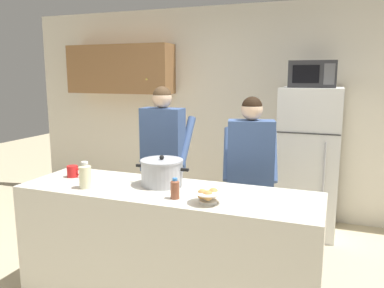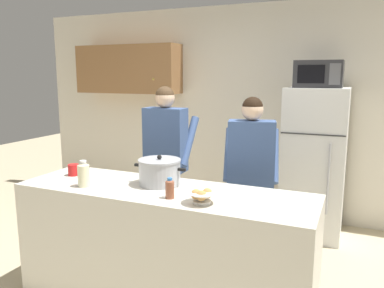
{
  "view_description": "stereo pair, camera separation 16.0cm",
  "coord_description": "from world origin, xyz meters",
  "px_view_note": "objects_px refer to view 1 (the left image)",
  "views": [
    {
      "loc": [
        1.14,
        -2.49,
        1.76
      ],
      "look_at": [
        0.0,
        0.55,
        1.17
      ],
      "focal_mm": 35.94,
      "sensor_mm": 36.0,
      "label": 1
    },
    {
      "loc": [
        1.29,
        -2.43,
        1.76
      ],
      "look_at": [
        0.0,
        0.55,
        1.17
      ],
      "focal_mm": 35.94,
      "sensor_mm": 36.0,
      "label": 2
    }
  ],
  "objects_px": {
    "refrigerator": "(308,161)",
    "bottle_mid_counter": "(85,175)",
    "person_near_pot": "(163,148)",
    "coffee_mug": "(73,171)",
    "person_by_sink": "(250,165)",
    "cooking_pot": "(162,172)",
    "microwave": "(313,74)",
    "bread_bowl": "(208,196)",
    "bottle_near_edge": "(175,188)"
  },
  "relations": [
    {
      "from": "refrigerator",
      "to": "bottle_mid_counter",
      "type": "xyz_separation_m",
      "value": [
        -1.47,
        -2.03,
        0.21
      ]
    },
    {
      "from": "person_near_pot",
      "to": "coffee_mug",
      "type": "distance_m",
      "value": 0.99
    },
    {
      "from": "person_near_pot",
      "to": "person_by_sink",
      "type": "relative_size",
      "value": 1.05
    },
    {
      "from": "refrigerator",
      "to": "coffee_mug",
      "type": "distance_m",
      "value": 2.52
    },
    {
      "from": "refrigerator",
      "to": "cooking_pot",
      "type": "xyz_separation_m",
      "value": [
        -0.97,
        -1.75,
        0.21
      ]
    },
    {
      "from": "person_by_sink",
      "to": "coffee_mug",
      "type": "xyz_separation_m",
      "value": [
        -1.34,
        -0.71,
        -0.01
      ]
    },
    {
      "from": "cooking_pot",
      "to": "bottle_mid_counter",
      "type": "xyz_separation_m",
      "value": [
        -0.5,
        -0.28,
        -0.0
      ]
    },
    {
      "from": "microwave",
      "to": "bread_bowl",
      "type": "xyz_separation_m",
      "value": [
        -0.5,
        -2.01,
        -0.79
      ]
    },
    {
      "from": "bread_bowl",
      "to": "refrigerator",
      "type": "bearing_deg",
      "value": 76.09
    },
    {
      "from": "microwave",
      "to": "person_by_sink",
      "type": "xyz_separation_m",
      "value": [
        -0.42,
        -1.07,
        -0.79
      ]
    },
    {
      "from": "person_by_sink",
      "to": "bottle_near_edge",
      "type": "height_order",
      "value": "person_by_sink"
    },
    {
      "from": "coffee_mug",
      "to": "microwave",
      "type": "bearing_deg",
      "value": 45.18
    },
    {
      "from": "coffee_mug",
      "to": "bottle_mid_counter",
      "type": "xyz_separation_m",
      "value": [
        0.29,
        -0.23,
        0.05
      ]
    },
    {
      "from": "cooking_pot",
      "to": "bread_bowl",
      "type": "distance_m",
      "value": 0.55
    },
    {
      "from": "bread_bowl",
      "to": "cooking_pot",
      "type": "bearing_deg",
      "value": 148.59
    },
    {
      "from": "bread_bowl",
      "to": "bottle_near_edge",
      "type": "xyz_separation_m",
      "value": [
        -0.24,
        0.01,
        0.02
      ]
    },
    {
      "from": "person_near_pot",
      "to": "cooking_pot",
      "type": "relative_size",
      "value": 3.76
    },
    {
      "from": "person_near_pot",
      "to": "cooking_pot",
      "type": "xyz_separation_m",
      "value": [
        0.38,
        -0.85,
        -0.01
      ]
    },
    {
      "from": "cooking_pot",
      "to": "bottle_mid_counter",
      "type": "bearing_deg",
      "value": -151.16
    },
    {
      "from": "microwave",
      "to": "person_by_sink",
      "type": "distance_m",
      "value": 1.39
    },
    {
      "from": "person_near_pot",
      "to": "bread_bowl",
      "type": "relative_size",
      "value": 7.5
    },
    {
      "from": "microwave",
      "to": "bread_bowl",
      "type": "distance_m",
      "value": 2.22
    },
    {
      "from": "bread_bowl",
      "to": "bottle_near_edge",
      "type": "relative_size",
      "value": 1.51
    },
    {
      "from": "person_by_sink",
      "to": "bottle_mid_counter",
      "type": "bearing_deg",
      "value": -138.21
    },
    {
      "from": "bottle_mid_counter",
      "to": "refrigerator",
      "type": "bearing_deg",
      "value": 54.0
    },
    {
      "from": "cooking_pot",
      "to": "bread_bowl",
      "type": "bearing_deg",
      "value": -31.41
    },
    {
      "from": "cooking_pot",
      "to": "coffee_mug",
      "type": "distance_m",
      "value": 0.8
    },
    {
      "from": "refrigerator",
      "to": "bottle_near_edge",
      "type": "relative_size",
      "value": 11.18
    },
    {
      "from": "bottle_near_edge",
      "to": "bottle_mid_counter",
      "type": "xyz_separation_m",
      "value": [
        -0.73,
        -0.01,
        0.03
      ]
    },
    {
      "from": "person_near_pot",
      "to": "bread_bowl",
      "type": "distance_m",
      "value": 1.42
    },
    {
      "from": "person_near_pot",
      "to": "bottle_mid_counter",
      "type": "distance_m",
      "value": 1.13
    },
    {
      "from": "cooking_pot",
      "to": "bottle_near_edge",
      "type": "height_order",
      "value": "cooking_pot"
    },
    {
      "from": "cooking_pot",
      "to": "bottle_near_edge",
      "type": "distance_m",
      "value": 0.35
    },
    {
      "from": "refrigerator",
      "to": "cooking_pot",
      "type": "distance_m",
      "value": 2.01
    },
    {
      "from": "cooking_pot",
      "to": "bottle_near_edge",
      "type": "xyz_separation_m",
      "value": [
        0.22,
        -0.27,
        -0.03
      ]
    },
    {
      "from": "refrigerator",
      "to": "bread_bowl",
      "type": "height_order",
      "value": "refrigerator"
    },
    {
      "from": "person_by_sink",
      "to": "bread_bowl",
      "type": "xyz_separation_m",
      "value": [
        -0.08,
        -0.95,
        -0.0
      ]
    },
    {
      "from": "cooking_pot",
      "to": "microwave",
      "type": "bearing_deg",
      "value": 60.69
    },
    {
      "from": "bottle_near_edge",
      "to": "bread_bowl",
      "type": "bearing_deg",
      "value": -3.21
    },
    {
      "from": "person_near_pot",
      "to": "cooking_pot",
      "type": "bearing_deg",
      "value": -65.78
    },
    {
      "from": "microwave",
      "to": "person_by_sink",
      "type": "height_order",
      "value": "microwave"
    },
    {
      "from": "person_by_sink",
      "to": "cooking_pot",
      "type": "relative_size",
      "value": 3.59
    },
    {
      "from": "bottle_mid_counter",
      "to": "bread_bowl",
      "type": "bearing_deg",
      "value": -0.46
    },
    {
      "from": "person_by_sink",
      "to": "person_near_pot",
      "type": "bearing_deg",
      "value": 168.61
    },
    {
      "from": "person_near_pot",
      "to": "coffee_mug",
      "type": "height_order",
      "value": "person_near_pot"
    },
    {
      "from": "coffee_mug",
      "to": "bottle_near_edge",
      "type": "xyz_separation_m",
      "value": [
        1.02,
        -0.22,
        0.02
      ]
    },
    {
      "from": "microwave",
      "to": "person_near_pot",
      "type": "distance_m",
      "value": 1.77
    },
    {
      "from": "refrigerator",
      "to": "bottle_near_edge",
      "type": "xyz_separation_m",
      "value": [
        -0.75,
        -2.02,
        0.18
      ]
    },
    {
      "from": "microwave",
      "to": "coffee_mug",
      "type": "relative_size",
      "value": 3.66
    },
    {
      "from": "microwave",
      "to": "refrigerator",
      "type": "bearing_deg",
      "value": 90.07
    }
  ]
}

